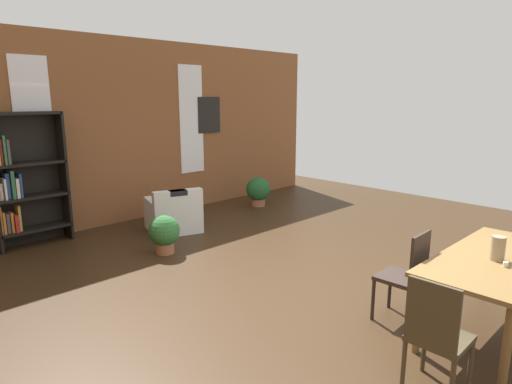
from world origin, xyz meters
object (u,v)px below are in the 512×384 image
object	(u,v)px
dining_chair_far_left	(407,274)
potted_plant_by_shelf	(258,190)
armchair_white	(174,215)
potted_plant_corner	(164,233)
vase_on_table	(498,248)
dining_table	(498,266)
bookshelf_tall	(22,181)
dining_chair_head_left	(436,334)

from	to	relation	value
dining_chair_far_left	potted_plant_by_shelf	bearing A→B (deg)	62.28
armchair_white	potted_plant_corner	size ratio (longest dim) A/B	1.80
vase_on_table	potted_plant_by_shelf	distance (m)	5.50
potted_plant_corner	dining_table	bearing A→B (deg)	-75.65
vase_on_table	potted_plant_by_shelf	world-z (taller)	vase_on_table
dining_chair_far_left	bookshelf_tall	bearing A→B (deg)	110.44
bookshelf_tall	armchair_white	world-z (taller)	bookshelf_tall
vase_on_table	potted_plant_by_shelf	bearing A→B (deg)	68.75
vase_on_table	potted_plant_corner	size ratio (longest dim) A/B	0.40
potted_plant_by_shelf	potted_plant_corner	xyz separation A→B (m)	(-2.94, -1.05, -0.02)
bookshelf_tall	armchair_white	size ratio (longest dim) A/B	1.99
dining_chair_head_left	potted_plant_corner	size ratio (longest dim) A/B	1.70
dining_chair_far_left	dining_chair_head_left	distance (m)	1.12
dining_chair_head_left	bookshelf_tall	distance (m)	5.89
dining_chair_head_left	potted_plant_by_shelf	bearing A→B (deg)	57.74
vase_on_table	armchair_white	distance (m)	4.91
dining_table	vase_on_table	xyz separation A→B (m)	(-0.08, 0.00, 0.20)
vase_on_table	dining_chair_far_left	size ratio (longest dim) A/B	0.24
bookshelf_tall	potted_plant_corner	distance (m)	2.27
dining_table	potted_plant_corner	xyz separation A→B (m)	(-1.04, 4.05, -0.36)
dining_table	dining_chair_head_left	world-z (taller)	dining_chair_head_left
vase_on_table	potted_plant_corner	world-z (taller)	vase_on_table
dining_table	dining_chair_head_left	xyz separation A→B (m)	(-1.32, -0.00, -0.16)
dining_table	vase_on_table	distance (m)	0.21
dining_chair_far_left	potted_plant_by_shelf	distance (m)	5.00
potted_plant_corner	bookshelf_tall	bearing A→B (deg)	126.69
dining_chair_far_left	dining_chair_head_left	bearing A→B (deg)	-142.87
dining_table	potted_plant_by_shelf	xyz separation A→B (m)	(1.90, 5.10, -0.34)
dining_chair_far_left	potted_plant_corner	world-z (taller)	dining_chair_far_left
bookshelf_tall	potted_plant_corner	size ratio (longest dim) A/B	3.59
armchair_white	potted_plant_by_shelf	world-z (taller)	armchair_white
bookshelf_tall	armchair_white	bearing A→B (deg)	-24.60
dining_table	armchair_white	xyz separation A→B (m)	(-0.33, 4.87, -0.39)
dining_chair_head_left	vase_on_table	bearing A→B (deg)	0.04
dining_chair_far_left	vase_on_table	bearing A→B (deg)	-63.37
dining_chair_head_left	armchair_white	world-z (taller)	dining_chair_head_left
bookshelf_tall	potted_plant_by_shelf	world-z (taller)	bookshelf_tall
potted_plant_by_shelf	bookshelf_tall	bearing A→B (deg)	170.82
dining_table	dining_chair_head_left	bearing A→B (deg)	-179.96
dining_table	vase_on_table	world-z (taller)	vase_on_table
potted_plant_by_shelf	potted_plant_corner	bearing A→B (deg)	-160.40
dining_chair_head_left	armchair_white	distance (m)	4.97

